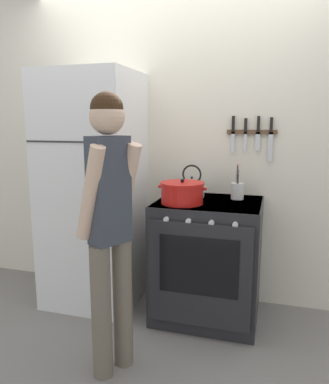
# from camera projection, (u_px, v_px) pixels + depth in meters

# --- Properties ---
(ground_plane) EXTENTS (14.00, 14.00, 0.00)m
(ground_plane) POSITION_uv_depth(u_px,v_px,m) (179.00, 291.00, 3.30)
(ground_plane) COLOR slate
(wall_back) EXTENTS (10.00, 0.06, 2.55)m
(wall_back) POSITION_uv_depth(u_px,v_px,m) (182.00, 146.00, 3.10)
(wall_back) COLOR silver
(wall_back) RESTS_ON ground_plane
(refrigerator) EXTENTS (0.72, 0.67, 1.85)m
(refrigerator) POSITION_uv_depth(u_px,v_px,m) (93.00, 191.00, 3.01)
(refrigerator) COLOR white
(refrigerator) RESTS_ON ground_plane
(stove_range) EXTENTS (0.76, 0.69, 0.90)m
(stove_range) POSITION_uv_depth(u_px,v_px,m) (207.00, 259.00, 2.80)
(stove_range) COLOR #232326
(stove_range) RESTS_ON ground_plane
(dutch_oven_pot) EXTENTS (0.35, 0.31, 0.18)m
(dutch_oven_pot) POSITION_uv_depth(u_px,v_px,m) (182.00, 193.00, 2.66)
(dutch_oven_pot) COLOR red
(dutch_oven_pot) RESTS_ON stove_range
(tea_kettle) EXTENTS (0.25, 0.20, 0.25)m
(tea_kettle) POSITION_uv_depth(u_px,v_px,m) (192.00, 187.00, 2.90)
(tea_kettle) COLOR silver
(tea_kettle) RESTS_ON stove_range
(utensil_jar) EXTENTS (0.10, 0.10, 0.26)m
(utensil_jar) POSITION_uv_depth(u_px,v_px,m) (237.00, 190.00, 2.81)
(utensil_jar) COLOR silver
(utensil_jar) RESTS_ON stove_range
(person) EXTENTS (0.36, 0.40, 1.63)m
(person) POSITION_uv_depth(u_px,v_px,m) (110.00, 220.00, 2.10)
(person) COLOR #6B6051
(person) RESTS_ON ground_plane
(wall_knife_strip) EXTENTS (0.38, 0.03, 0.34)m
(wall_knife_strip) POSITION_uv_depth(u_px,v_px,m) (252.00, 131.00, 2.87)
(wall_knife_strip) COLOR brown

